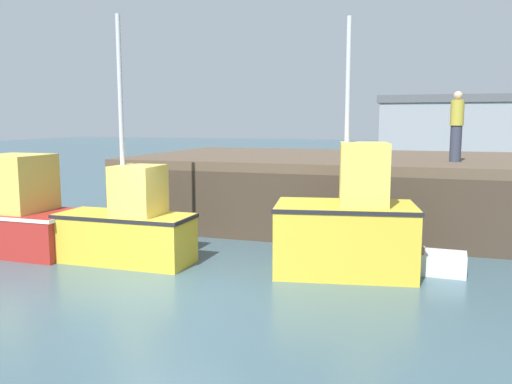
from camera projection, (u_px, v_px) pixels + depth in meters
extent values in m
cube|color=#38515B|center=(164.00, 292.00, 9.72)|extent=(120.00, 160.00, 0.10)
cube|color=brown|center=(343.00, 160.00, 16.27)|extent=(12.24, 7.19, 0.25)
cube|color=#392E23|center=(321.00, 210.00, 13.13)|extent=(12.24, 0.24, 1.78)
cylinder|color=#392E23|center=(123.00, 199.00, 14.97)|extent=(0.35, 0.35, 1.78)
cylinder|color=#392E23|center=(322.00, 209.00, 13.22)|extent=(0.35, 0.35, 1.78)
cylinder|color=#392E23|center=(262.00, 177.00, 20.70)|extent=(0.35, 0.35, 1.78)
cylinder|color=#392E23|center=(462.00, 184.00, 18.46)|extent=(0.35, 0.35, 1.78)
cylinder|color=#392E23|center=(216.00, 204.00, 14.10)|extent=(5.76, 0.17, 1.59)
cube|color=maroon|center=(3.00, 230.00, 12.64)|extent=(4.03, 1.60, 1.00)
cube|color=silver|center=(1.00, 211.00, 12.58)|extent=(4.11, 1.63, 0.08)
cube|color=gold|center=(16.00, 183.00, 12.32)|extent=(1.41, 1.37, 1.31)
cube|color=gold|center=(125.00, 238.00, 11.56)|extent=(2.97, 1.17, 1.08)
cube|color=black|center=(124.00, 216.00, 11.50)|extent=(3.03, 1.19, 0.08)
cube|color=gold|center=(139.00, 190.00, 11.30)|extent=(0.93, 1.01, 1.07)
cylinder|color=#B7B7BC|center=(120.00, 91.00, 11.14)|extent=(0.10, 0.10, 3.14)
cube|color=gold|center=(345.00, 239.00, 10.71)|extent=(3.00, 2.05, 1.43)
cube|color=black|center=(345.00, 206.00, 10.63)|extent=(3.06, 2.09, 0.08)
cube|color=gold|center=(364.00, 174.00, 10.49)|extent=(1.11, 1.32, 1.23)
cylinder|color=#B7B7BC|center=(348.00, 80.00, 10.29)|extent=(0.10, 0.10, 2.42)
cube|color=silver|center=(422.00, 261.00, 10.86)|extent=(1.76, 0.79, 0.43)
cube|color=#7F6647|center=(422.00, 250.00, 10.83)|extent=(0.13, 0.65, 0.04)
cylinder|color=#2D3342|center=(456.00, 144.00, 13.75)|extent=(0.29, 0.29, 0.94)
cylinder|color=#9E9333|center=(457.00, 113.00, 13.64)|extent=(0.34, 0.34, 0.66)
sphere|color=tan|center=(458.00, 95.00, 13.58)|extent=(0.22, 0.22, 0.22)
cube|color=gray|center=(452.00, 135.00, 35.59)|extent=(9.29, 4.88, 4.26)
cube|color=#494C4F|center=(454.00, 100.00, 35.27)|extent=(9.66, 5.08, 0.50)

